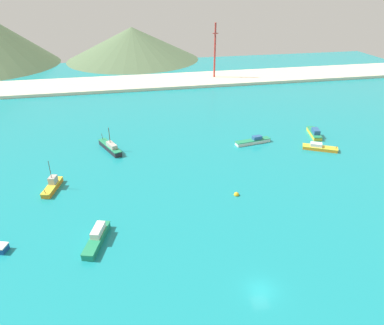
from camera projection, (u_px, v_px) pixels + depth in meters
The scene contains 11 objects.
ground at pixel (211, 187), 78.32m from camera, with size 260.00×280.00×0.50m.
fishing_boat_2 at pixel (97, 238), 61.19m from camera, with size 4.67×9.50×2.39m.
fishing_boat_3 at pixel (52, 186), 76.63m from camera, with size 3.76×7.91×6.60m.
fishing_boat_4 at pixel (314, 133), 102.77m from camera, with size 4.24×9.02×2.39m.
fishing_boat_5 at pixel (110, 147), 93.91m from camera, with size 6.13×10.63×6.52m.
fishing_boat_6 at pixel (319, 147), 94.48m from camera, with size 9.00×6.35×1.79m.
fishing_boat_9 at pixel (253, 141), 98.14m from camera, with size 10.37×3.63×2.00m.
buoy_0 at pixel (236, 195), 74.75m from camera, with size 1.07×1.07×1.07m.
beach_strip at pixel (160, 81), 155.16m from camera, with size 247.00×23.60×1.20m, color beige.
hill_central at pixel (132, 43), 196.71m from camera, with size 72.55×72.55×17.07m.
radio_tower at pixel (215, 51), 154.93m from camera, with size 2.39×1.91×23.93m.
Camera 1 is at (-17.46, -34.99, 40.36)m, focal length 33.52 mm.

